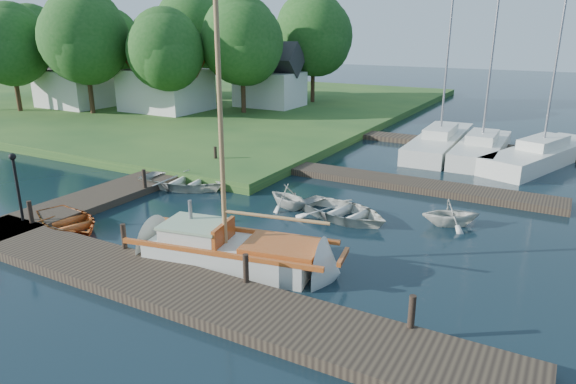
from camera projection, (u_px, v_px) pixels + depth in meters
The scene contains 32 objects.
ground at pixel (288, 223), 18.75m from camera, with size 160.00×160.00×0.00m, color black.
near_dock at pixel (179, 289), 13.71m from camera, with size 18.00×2.20×0.30m, color black.
left_dock at pixel (160, 177), 24.08m from camera, with size 2.20×18.00×0.30m, color black.
far_dock at pixel (397, 182), 23.18m from camera, with size 14.00×1.60×0.30m, color black.
shore at pixel (147, 98), 49.95m from camera, with size 50.00×40.00×0.50m, color #254C1F.
mooring_post_0 at pixel (30, 212), 17.86m from camera, with size 0.16×0.16×0.80m, color black.
mooring_post_1 at pixel (124, 236), 15.77m from camera, with size 0.16×0.16×0.80m, color black.
mooring_post_2 at pixel (246, 268), 13.68m from camera, with size 0.16×0.16×0.80m, color black.
mooring_post_3 at pixel (412, 311), 11.59m from camera, with size 0.16×0.16×0.80m, color black.
mooring_post_4 at pixel (144, 179), 21.78m from camera, with size 0.16×0.16×0.80m, color black.
mooring_post_5 at pixel (215, 154), 25.94m from camera, with size 0.16×0.16×0.80m, color black.
lamp_post at pixel (16, 178), 17.73m from camera, with size 0.24×0.24×2.44m.
sailboat at pixel (237, 254), 15.36m from camera, with size 7.39×3.23×9.83m.
dinghy at pixel (67, 219), 18.19m from camera, with size 2.47×3.46×0.72m, color #9C350D.
tender_a at pixel (183, 179), 22.76m from camera, with size 2.87×4.01×0.83m, color beige.
tender_b at pixel (289, 195), 20.22m from camera, with size 1.73×2.00×1.06m, color beige.
tender_c at pixel (343, 209), 19.09m from camera, with size 2.65×3.71×0.77m, color beige.
tender_d at pixel (451, 211), 18.39m from camera, with size 1.77×2.05×1.08m, color beige.
marina_boat_1 at pixel (440, 141), 29.76m from camera, with size 2.43×9.51×10.21m.
marina_boat_2 at pixel (481, 147), 28.03m from camera, with size 2.30×7.83×11.54m.
marina_boat_3 at pixel (542, 153), 26.76m from camera, with size 5.22×9.60×11.76m.
house_a at pixel (165, 79), 40.42m from camera, with size 6.30×5.00×6.29m.
house_b at pixel (76, 79), 42.53m from camera, with size 5.77×4.50×5.79m.
house_c at pixel (270, 81), 42.74m from camera, with size 5.25×4.00×5.28m.
tree_0 at pixel (11, 45), 39.33m from camera, with size 6.12×6.07×8.28m.
tree_1 at pixel (85, 38), 38.03m from camera, with size 6.70×6.70×9.20m.
tree_2 at pixel (166, 50), 37.17m from camera, with size 5.83×5.75×7.82m.
tree_3 at pixel (242, 42), 38.47m from camera, with size 6.41×6.38×8.74m.
tree_4 at pixel (192, 33), 45.34m from camera, with size 7.01×7.01×9.66m.
tree_5 at pixel (112, 43), 47.67m from camera, with size 6.00×5.94×8.10m.
tree_6 at pixel (31, 41), 47.06m from camera, with size 6.24×6.20×8.46m.
tree_7 at pixel (314, 35), 44.07m from camera, with size 6.83×6.83×9.38m.
Camera 1 is at (8.53, -15.28, 6.82)m, focal length 32.00 mm.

